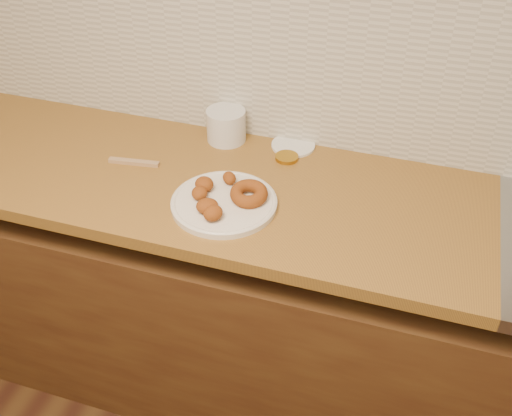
% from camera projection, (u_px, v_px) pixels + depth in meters
% --- Properties ---
extents(wall_back, '(4.00, 0.02, 2.70)m').
position_uv_depth(wall_back, '(351.00, 5.00, 1.65)').
color(wall_back, tan).
rests_on(wall_back, ground).
extents(base_cabinet, '(3.60, 0.60, 0.77)m').
position_uv_depth(base_cabinet, '(306.00, 322.00, 2.01)').
color(base_cabinet, '#553819').
rests_on(base_cabinet, floor).
extents(butcher_block, '(2.30, 0.62, 0.04)m').
position_uv_depth(butcher_block, '(111.00, 167.00, 1.86)').
color(butcher_block, olive).
rests_on(butcher_block, base_cabinet).
extents(backsplash, '(3.60, 0.02, 0.60)m').
position_uv_depth(backsplash, '(345.00, 58.00, 1.73)').
color(backsplash, beige).
rests_on(backsplash, wall_back).
extents(donut_plate, '(0.30, 0.30, 0.02)m').
position_uv_depth(donut_plate, '(224.00, 203.00, 1.67)').
color(donut_plate, silver).
rests_on(donut_plate, butcher_block).
extents(ring_donut, '(0.14, 0.14, 0.05)m').
position_uv_depth(ring_donut, '(249.00, 194.00, 1.66)').
color(ring_donut, '#7E360A').
rests_on(ring_donut, donut_plate).
extents(fried_dough_chunks, '(0.14, 0.24, 0.04)m').
position_uv_depth(fried_dough_chunks, '(209.00, 196.00, 1.64)').
color(fried_dough_chunks, '#7E360A').
rests_on(fried_dough_chunks, donut_plate).
extents(plastic_tub, '(0.13, 0.13, 0.10)m').
position_uv_depth(plastic_tub, '(226.00, 125.00, 1.92)').
color(plastic_tub, silver).
rests_on(plastic_tub, butcher_block).
extents(tub_lid, '(0.18, 0.18, 0.01)m').
position_uv_depth(tub_lid, '(293.00, 145.00, 1.92)').
color(tub_lid, white).
rests_on(tub_lid, butcher_block).
extents(brass_jar_lid, '(0.09, 0.09, 0.01)m').
position_uv_depth(brass_jar_lid, '(287.00, 157.00, 1.86)').
color(brass_jar_lid, '#AC7E1F').
rests_on(brass_jar_lid, butcher_block).
extents(wooden_utensil, '(0.16, 0.04, 0.01)m').
position_uv_depth(wooden_utensil, '(134.00, 162.00, 1.83)').
color(wooden_utensil, tan).
rests_on(wooden_utensil, butcher_block).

